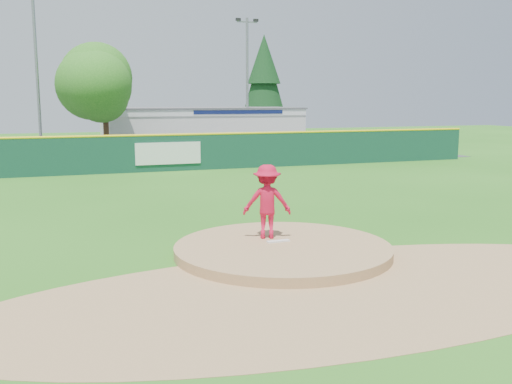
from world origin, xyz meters
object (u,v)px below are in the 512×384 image
object	(u,v)px
pool_building_grp	(200,128)
light_pole_right	(247,78)
conifer_tree	(264,82)
deciduous_tree	(104,89)
van	(224,150)
light_pole_left	(37,66)
pitcher	(267,202)

from	to	relation	value
pool_building_grp	light_pole_right	size ratio (longest dim) A/B	1.52
pool_building_grp	conifer_tree	bearing A→B (deg)	29.78
light_pole_right	deciduous_tree	bearing A→B (deg)	-160.02
van	light_pole_right	xyz separation A→B (m)	(3.86, 6.49, 4.90)
light_pole_left	light_pole_right	world-z (taller)	light_pole_left
van	deciduous_tree	distance (m)	8.51
pitcher	light_pole_right	world-z (taller)	light_pole_right
light_pole_right	conifer_tree	bearing A→B (deg)	60.26
light_pole_left	light_pole_right	distance (m)	15.14
pitcher	deciduous_tree	distance (m)	24.47
deciduous_tree	conifer_tree	xyz separation A→B (m)	(15.00, 11.00, 0.99)
deciduous_tree	light_pole_left	size ratio (longest dim) A/B	0.67
pitcher	pool_building_grp	size ratio (longest dim) A/B	0.13
light_pole_left	conifer_tree	bearing A→B (deg)	25.35
van	conifer_tree	bearing A→B (deg)	-13.39
van	pool_building_grp	size ratio (longest dim) A/B	0.30
pool_building_grp	deciduous_tree	world-z (taller)	deciduous_tree
light_pole_left	pool_building_grp	bearing A→B (deg)	22.60
van	conifer_tree	world-z (taller)	conifer_tree
light_pole_right	pitcher	bearing A→B (deg)	-107.92
conifer_tree	light_pole_left	xyz separation A→B (m)	(-19.00, -9.00, 0.51)
conifer_tree	light_pole_right	bearing A→B (deg)	-119.74
conifer_tree	pool_building_grp	bearing A→B (deg)	-150.22
van	conifer_tree	xyz separation A→B (m)	(7.86, 13.49, 4.89)
van	light_pole_right	size ratio (longest dim) A/B	0.45
pool_building_grp	conifer_tree	distance (m)	8.95
light_pole_left	pitcher	bearing A→B (deg)	-77.32
conifer_tree	light_pole_left	bearing A→B (deg)	-154.65
deciduous_tree	light_pole_left	world-z (taller)	light_pole_left
pool_building_grp	pitcher	bearing A→B (deg)	-101.10
conifer_tree	van	bearing A→B (deg)	-120.21
pitcher	light_pole_left	xyz separation A→B (m)	(-5.89, 26.17, 4.82)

